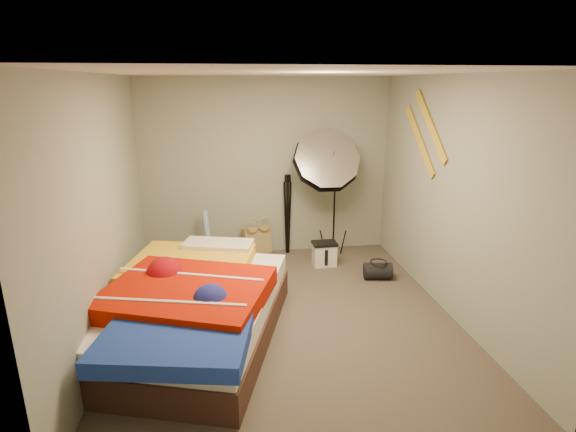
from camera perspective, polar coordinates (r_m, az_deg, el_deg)
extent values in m
plane|color=#4F473A|center=(4.93, -0.12, -12.70)|extent=(4.00, 4.00, 0.00)
plane|color=silver|center=(4.30, -0.15, 17.74)|extent=(4.00, 4.00, 0.00)
plane|color=gray|center=(6.39, -2.75, 6.10)|extent=(3.50, 0.00, 3.50)
plane|color=gray|center=(2.62, 6.34, -9.98)|extent=(3.50, 0.00, 3.50)
plane|color=gray|center=(4.55, -22.48, 0.50)|extent=(0.00, 4.00, 4.00)
plane|color=gray|center=(5.01, 20.10, 2.14)|extent=(0.00, 4.00, 4.00)
cube|color=tan|center=(6.56, -3.95, -3.12)|extent=(0.45, 0.32, 0.42)
cylinder|color=#4C85C0|center=(6.32, -10.19, -2.59)|extent=(0.16, 0.22, 0.73)
cube|color=silver|center=(6.18, 4.63, -4.91)|extent=(0.31, 0.22, 0.31)
cylinder|color=black|center=(5.88, 11.34, -6.85)|extent=(0.38, 0.27, 0.22)
cube|color=gold|center=(5.42, 17.65, 10.93)|extent=(0.02, 0.91, 0.78)
cube|color=gold|center=(5.66, 16.37, 9.21)|extent=(0.02, 0.91, 0.78)
cube|color=#442820|center=(4.61, -12.24, -13.30)|extent=(2.16, 2.60, 0.29)
cube|color=white|center=(4.50, -12.43, -10.57)|extent=(2.11, 2.55, 0.20)
cube|color=gold|center=(4.92, -12.28, -6.26)|extent=(1.45, 1.33, 0.16)
cube|color=#B41400|center=(4.26, -12.68, -9.64)|extent=(1.73, 1.60, 0.18)
cube|color=#1D3AA6|center=(3.68, -14.01, -14.86)|extent=(1.27, 1.10, 0.13)
cube|color=#F1B2BA|center=(5.24, -8.85, -4.09)|extent=(0.85, 0.55, 0.16)
cylinder|color=black|center=(6.40, 5.90, 1.35)|extent=(0.03, 0.03, 1.48)
cube|color=black|center=(6.26, 6.09, 7.49)|extent=(0.07, 0.07, 0.09)
cone|color=silver|center=(6.12, 4.84, 6.88)|extent=(1.13, 0.86, 1.08)
cylinder|color=black|center=(6.49, -0.04, -0.27)|extent=(0.05, 0.05, 1.06)
cube|color=black|center=(6.34, -0.04, 4.79)|extent=(0.08, 0.08, 0.11)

